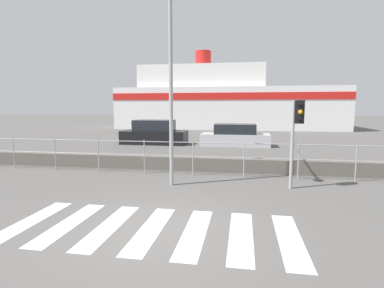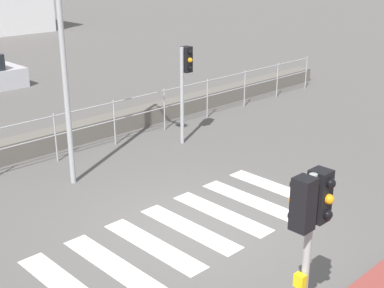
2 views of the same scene
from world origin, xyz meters
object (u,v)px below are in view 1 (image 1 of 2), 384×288
at_px(streetlamp, 169,51).
at_px(traffic_light_far, 297,124).
at_px(parked_car_black, 154,134).
at_px(parked_car_silver, 235,136).
at_px(ferry_boat, 223,102).

bearing_deg(streetlamp, traffic_light_far, 6.63).
bearing_deg(parked_car_black, streetlamp, -70.73).
bearing_deg(traffic_light_far, parked_car_silver, 101.72).
relative_size(traffic_light_far, parked_car_black, 0.62).
bearing_deg(ferry_boat, streetlamp, -89.66).
bearing_deg(streetlamp, parked_car_silver, 80.60).
bearing_deg(parked_car_silver, traffic_light_far, -78.28).
bearing_deg(traffic_light_far, parked_car_black, 126.70).
bearing_deg(ferry_boat, parked_car_black, -102.05).
bearing_deg(parked_car_black, parked_car_silver, 0.00).
distance_m(streetlamp, parked_car_silver, 10.99).
height_order(parked_car_black, parked_car_silver, parked_car_black).
bearing_deg(ferry_boat, parked_car_silver, -83.41).
xyz_separation_m(streetlamp, parked_car_black, (-3.60, 10.29, -3.38)).
bearing_deg(parked_car_black, ferry_boat, 77.95).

